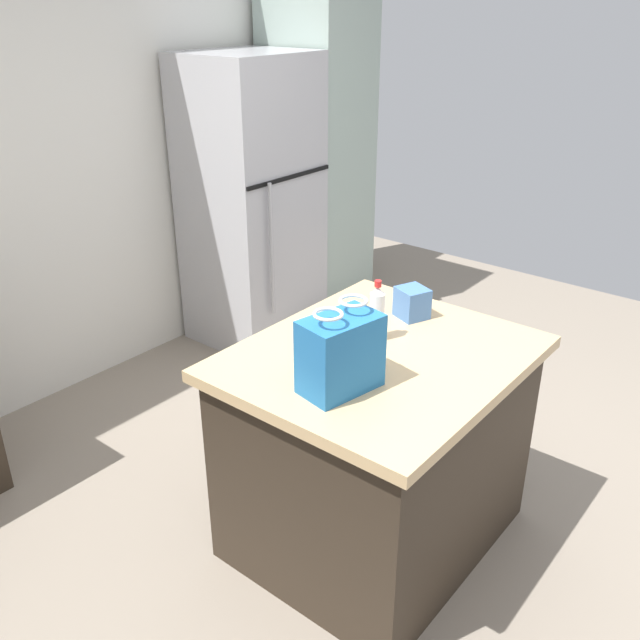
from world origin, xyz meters
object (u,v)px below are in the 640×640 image
at_px(small_box, 412,303).
at_px(refrigerator, 252,203).
at_px(kitchen_island, 376,448).
at_px(bottle, 377,313).
at_px(tall_cabinet, 318,158).
at_px(shopping_bag, 340,353).

bearing_deg(small_box, refrigerator, 65.47).
bearing_deg(refrigerator, kitchen_island, -122.32).
height_order(kitchen_island, bottle, bottle).
xyz_separation_m(refrigerator, bottle, (-1.05, -1.71, 0.09)).
bearing_deg(tall_cabinet, kitchen_island, -135.32).
distance_m(kitchen_island, refrigerator, 2.17).
bearing_deg(tall_cabinet, shopping_bag, -139.19).
bearing_deg(small_box, tall_cabinet, 49.52).
distance_m(tall_cabinet, shopping_bag, 2.80).
bearing_deg(refrigerator, bottle, -121.51).
xyz_separation_m(shopping_bag, bottle, (0.39, 0.12, -0.03)).
distance_m(tall_cabinet, bottle, 2.43).
relative_size(kitchen_island, shopping_bag, 3.62).
xyz_separation_m(refrigerator, tall_cabinet, (0.68, 0.00, 0.18)).
xyz_separation_m(tall_cabinet, shopping_bag, (-2.12, -1.83, -0.07)).
height_order(tall_cabinet, small_box, tall_cabinet).
xyz_separation_m(tall_cabinet, bottle, (-1.72, -1.71, -0.09)).
xyz_separation_m(kitchen_island, shopping_bag, (-0.31, -0.04, 0.58)).
xyz_separation_m(refrigerator, small_box, (-0.78, -1.70, 0.04)).
bearing_deg(shopping_bag, kitchen_island, 7.30).
relative_size(kitchen_island, small_box, 8.77).
bearing_deg(bottle, refrigerator, 58.49).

